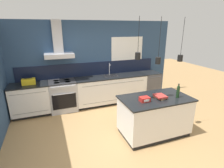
{
  "coord_description": "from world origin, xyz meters",
  "views": [
    {
      "loc": [
        -1.31,
        -3.35,
        2.4
      ],
      "look_at": [
        0.15,
        0.52,
        1.05
      ],
      "focal_mm": 28.0,
      "sensor_mm": 36.0,
      "label": 1
    }
  ],
  "objects": [
    {
      "name": "ground_plane",
      "position": [
        0.0,
        0.0,
        0.0
      ],
      "size": [
        16.0,
        16.0,
        0.0
      ],
      "primitive_type": "plane",
      "color": "tan",
      "rests_on": "ground"
    },
    {
      "name": "red_supply_box",
      "position": [
        0.53,
        -0.42,
        0.96
      ],
      "size": [
        0.2,
        0.16,
        0.1
      ],
      "color": "red",
      "rests_on": "kitchen_island"
    },
    {
      "name": "book_stack",
      "position": [
        0.94,
        -0.39,
        0.95
      ],
      "size": [
        0.24,
        0.29,
        0.07
      ],
      "color": "olive",
      "rests_on": "kitchen_island"
    },
    {
      "name": "kitchen_island",
      "position": [
        0.87,
        -0.34,
        0.46
      ],
      "size": [
        1.57,
        0.9,
        0.91
      ],
      "color": "black",
      "rests_on": "ground_plane"
    },
    {
      "name": "wall_back",
      "position": [
        -0.06,
        2.0,
        1.36
      ],
      "size": [
        5.6,
        2.47,
        2.6
      ],
      "color": "navy",
      "rests_on": "ground_plane"
    },
    {
      "name": "dishwasher",
      "position": [
        2.01,
        1.69,
        0.46
      ],
      "size": [
        0.58,
        0.65,
        0.91
      ],
      "color": "#4C4C51",
      "rests_on": "ground_plane"
    },
    {
      "name": "bottle_on_island",
      "position": [
        1.33,
        -0.49,
        1.04
      ],
      "size": [
        0.07,
        0.07,
        0.32
      ],
      "color": "#193319",
      "rests_on": "kitchen_island"
    },
    {
      "name": "yellow_toolbox",
      "position": [
        -1.83,
        1.69,
        0.99
      ],
      "size": [
        0.34,
        0.18,
        0.19
      ],
      "color": "gold",
      "rests_on": "counter_run_left"
    },
    {
      "name": "oven_range",
      "position": [
        -0.96,
        1.69,
        0.46
      ],
      "size": [
        0.76,
        0.66,
        0.91
      ],
      "color": "#B5B5BA",
      "rests_on": "ground_plane"
    },
    {
      "name": "counter_run_left",
      "position": [
        -1.86,
        1.69,
        0.46
      ],
      "size": [
        1.03,
        0.64,
        0.91
      ],
      "color": "black",
      "rests_on": "ground_plane"
    },
    {
      "name": "counter_run_sink",
      "position": [
        0.57,
        1.69,
        0.46
      ],
      "size": [
        2.31,
        0.64,
        1.29
      ],
      "color": "black",
      "rests_on": "ground_plane"
    }
  ]
}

